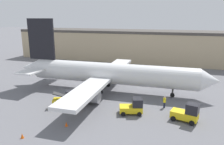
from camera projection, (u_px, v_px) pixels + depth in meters
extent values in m
plane|color=slate|center=(112.00, 91.00, 38.61)|extent=(400.00, 400.00, 0.00)
cube|color=tan|center=(170.00, 48.00, 62.35)|extent=(91.79, 11.76, 8.22)
cube|color=#47423D|center=(171.00, 32.00, 61.25)|extent=(91.79, 12.00, 0.70)
cylinder|color=silver|center=(112.00, 74.00, 37.81)|extent=(28.72, 4.24, 3.60)
cone|color=silver|center=(210.00, 81.00, 33.52)|extent=(2.96, 3.59, 3.53)
cone|color=silver|center=(31.00, 68.00, 42.26)|extent=(4.04, 3.51, 3.42)
cube|color=silver|center=(117.00, 66.00, 46.22)|extent=(3.82, 13.38, 0.50)
cube|color=silver|center=(85.00, 92.00, 30.50)|extent=(3.82, 13.38, 0.50)
cylinder|color=#939399|center=(114.00, 75.00, 44.70)|extent=(2.77, 2.02, 1.96)
cylinder|color=#939399|center=(91.00, 96.00, 32.70)|extent=(2.77, 2.02, 1.96)
cube|color=black|center=(41.00, 39.00, 40.15)|extent=(5.24, 0.48, 7.48)
cube|color=silver|center=(54.00, 63.00, 45.11)|extent=(3.34, 4.39, 0.24)
cube|color=silver|center=(30.00, 71.00, 37.75)|extent=(3.34, 4.39, 0.24)
cylinder|color=#38383D|center=(172.00, 93.00, 35.63)|extent=(0.28, 0.28, 1.43)
cylinder|color=black|center=(172.00, 95.00, 35.72)|extent=(0.71, 0.37, 0.70)
cylinder|color=#38383D|center=(100.00, 91.00, 36.65)|extent=(0.28, 0.28, 1.43)
cylinder|color=black|center=(100.00, 92.00, 36.72)|extent=(0.91, 0.37, 0.90)
cylinder|color=#38383D|center=(108.00, 83.00, 41.00)|extent=(0.28, 0.28, 1.43)
cylinder|color=black|center=(108.00, 84.00, 41.07)|extent=(0.91, 0.37, 0.90)
cylinder|color=#1E2338|center=(164.00, 105.00, 31.49)|extent=(0.28, 0.28, 0.83)
cylinder|color=yellow|center=(165.00, 100.00, 31.30)|extent=(0.38, 0.38, 0.66)
sphere|color=tan|center=(165.00, 97.00, 31.19)|extent=(0.24, 0.24, 0.24)
cube|color=yellow|center=(131.00, 109.00, 29.55)|extent=(3.41, 2.52, 0.78)
cube|color=black|center=(137.00, 102.00, 29.30)|extent=(1.73, 1.86, 1.11)
cylinder|color=black|center=(139.00, 114.00, 28.80)|extent=(0.66, 0.44, 0.60)
cylinder|color=black|center=(138.00, 109.00, 30.46)|extent=(0.66, 0.44, 0.60)
cylinder|color=black|center=(123.00, 114.00, 28.83)|extent=(0.66, 0.44, 0.60)
cylinder|color=black|center=(123.00, 109.00, 30.49)|extent=(0.66, 0.44, 0.60)
cube|color=yellow|center=(65.00, 101.00, 31.88)|extent=(3.73, 2.56, 0.85)
cube|color=black|center=(71.00, 95.00, 31.67)|extent=(1.87, 1.74, 1.21)
cube|color=#333333|center=(60.00, 95.00, 31.60)|extent=(2.36, 1.69, 0.82)
cylinder|color=black|center=(73.00, 106.00, 31.35)|extent=(0.74, 0.50, 0.69)
cylinder|color=black|center=(74.00, 102.00, 32.74)|extent=(0.74, 0.50, 0.69)
cylinder|color=black|center=(56.00, 106.00, 31.23)|extent=(0.74, 0.50, 0.69)
cylinder|color=black|center=(58.00, 102.00, 32.62)|extent=(0.74, 0.50, 0.69)
cube|color=yellow|center=(184.00, 115.00, 27.45)|extent=(3.55, 2.34, 0.89)
cube|color=black|center=(193.00, 109.00, 26.72)|extent=(1.74, 1.73, 1.27)
cylinder|color=black|center=(192.00, 123.00, 26.33)|extent=(0.70, 0.43, 0.65)
cylinder|color=black|center=(195.00, 118.00, 27.62)|extent=(0.70, 0.43, 0.65)
cylinder|color=black|center=(173.00, 119.00, 27.50)|extent=(0.70, 0.43, 0.65)
cylinder|color=black|center=(177.00, 114.00, 28.80)|extent=(0.70, 0.43, 0.65)
cone|color=#EF590F|center=(66.00, 124.00, 26.20)|extent=(0.36, 0.36, 0.55)
cone|color=#EF590F|center=(22.00, 136.00, 23.61)|extent=(0.36, 0.36, 0.55)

